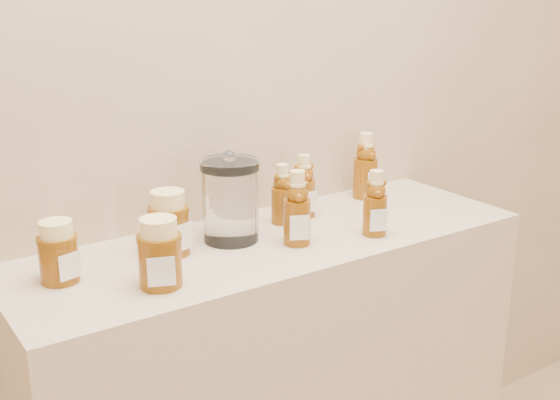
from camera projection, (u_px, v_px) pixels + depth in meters
wall_back at (225, 29)px, 1.60m from camera, size 3.50×0.02×2.70m
bear_bottle_back_left at (282, 190)px, 1.66m from camera, size 0.06×0.06×0.16m
bear_bottle_back_mid at (304, 182)px, 1.70m from camera, size 0.07×0.07×0.18m
bear_bottle_back_right at (366, 161)px, 1.85m from camera, size 0.07×0.07×0.20m
bear_bottle_front_left at (297, 203)px, 1.52m from camera, size 0.08×0.08×0.19m
bear_bottle_front_right at (375, 199)px, 1.58m from camera, size 0.08×0.08×0.17m
honey_jar_left at (58, 252)px, 1.34m from camera, size 0.10×0.10×0.12m
honey_jar_back at (169, 223)px, 1.47m from camera, size 0.11×0.11×0.14m
honey_jar_front at (160, 252)px, 1.32m from camera, size 0.11×0.11×0.14m
glass_canister at (230, 197)px, 1.54m from camera, size 0.17×0.17×0.20m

